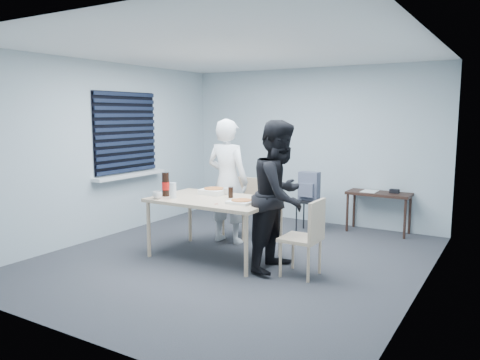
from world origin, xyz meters
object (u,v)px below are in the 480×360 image
Objects in this scene: chair_far at (242,203)px; backpack at (309,186)px; chair_right at (308,233)px; soda_bottle at (166,185)px; mug_b at (227,191)px; person_black at (280,196)px; person_white at (227,181)px; side_table at (379,197)px; dining_table at (214,203)px; mug_a at (157,195)px; stool at (309,207)px.

backpack is at bearing 45.62° from chair_far.
chair_right is 2.01m from soda_bottle.
person_black is at bearing -17.98° from mug_b.
person_white and person_black have the same top height.
chair_far reaches higher than side_table.
backpack is at bearing 112.55° from chair_right.
soda_bottle reaches higher than chair_right.
person_white reaches higher than side_table.
dining_table is at bearing 90.63° from person_black.
side_table is at bearing 36.97° from chair_far.
mug_a reaches higher than mug_b.
side_table is 2.18× the size of backpack.
stool is 2.40m from soda_bottle.
mug_b is 0.32× the size of soda_bottle.
side_table is at bearing 52.79° from mug_a.
person_white is (-0.24, 0.69, 0.18)m from dining_table.
soda_bottle reaches higher than chair_far.
person_black is 14.39× the size of mug_a.
dining_table reaches higher than stool.
person_white is 14.39× the size of mug_a.
chair_right is (1.54, -1.14, 0.00)m from chair_far.
side_table is at bearing -13.43° from person_black.
backpack is (-0.39, 1.82, -0.16)m from person_black.
side_table is at bearing 57.74° from dining_table.
chair_right is at bearing -93.77° from side_table.
person_black is at bearing -77.88° from stool.
chair_far is 1.10m from backpack.
person_white is 2.41m from side_table.
dining_table is 3.10× the size of stool.
chair_far is 0.53m from person_white.
chair_right is at bearing -102.20° from person_black.
dining_table is 0.89× the size of person_black.
stool is at bearing 70.46° from mug_b.
backpack is 3.55× the size of mug_a.
dining_table is at bearing -90.05° from backpack.
soda_bottle reaches higher than side_table.
side_table is at bearing 50.04° from soda_bottle.
person_white is (-0.02, -0.37, 0.37)m from chair_far.
soda_bottle is (-0.04, 0.21, 0.10)m from mug_a.
chair_far is at bearing 143.56° from chair_right.
mug_a is 0.93m from mug_b.
backpack reaches higher than stool.
dining_table is at bearing 33.47° from mug_a.
side_table is (0.56, 2.34, -0.33)m from person_black.
mug_a is 0.24m from soda_bottle.
dining_table is 1.77× the size of chair_right.
person_white reaches higher than backpack.
mug_b reaches higher than dining_table.
stool is 1.16× the size of backpack.
person_black is at bearing -103.43° from side_table.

